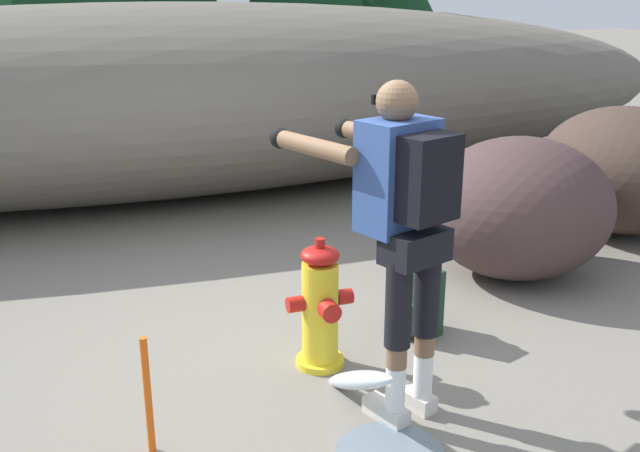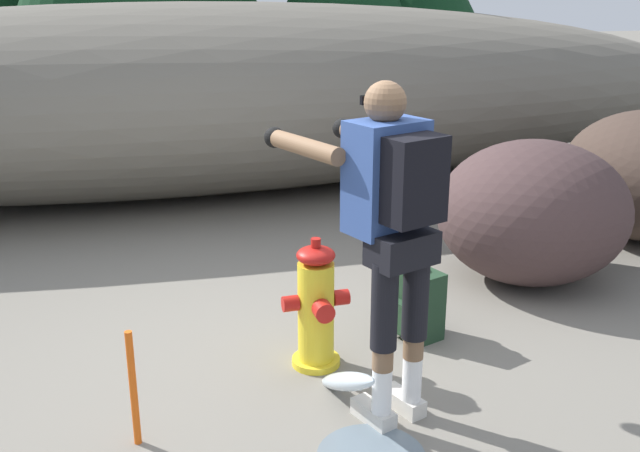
# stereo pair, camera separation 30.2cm
# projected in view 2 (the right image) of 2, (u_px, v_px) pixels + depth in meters

# --- Properties ---
(ground_plane) EXTENTS (56.00, 56.00, 0.04)m
(ground_plane) POSITION_uv_depth(u_px,v_px,m) (287.00, 370.00, 4.24)
(ground_plane) COLOR slate
(dirt_embankment) EXTENTS (12.61, 3.20, 1.97)m
(dirt_embankment) POSITION_uv_depth(u_px,v_px,m) (191.00, 98.00, 7.68)
(dirt_embankment) COLOR #666056
(dirt_embankment) RESTS_ON ground_plane
(fire_hydrant) EXTENTS (0.39, 0.34, 0.78)m
(fire_hydrant) POSITION_uv_depth(u_px,v_px,m) (316.00, 308.00, 4.15)
(fire_hydrant) COLOR yellow
(fire_hydrant) RESTS_ON ground_plane
(hydrant_water_jet) EXTENTS (0.52, 1.06, 0.53)m
(hydrant_water_jet) POSITION_uv_depth(u_px,v_px,m) (352.00, 400.00, 3.63)
(hydrant_water_jet) COLOR silver
(hydrant_water_jet) RESTS_ON ground_plane
(utility_worker) EXTENTS (0.69, 1.04, 1.71)m
(utility_worker) POSITION_uv_depth(u_px,v_px,m) (388.00, 212.00, 3.45)
(utility_worker) COLOR beige
(utility_worker) RESTS_ON ground_plane
(spare_backpack) EXTENTS (0.34, 0.35, 0.47)m
(spare_backpack) POSITION_uv_depth(u_px,v_px,m) (417.00, 304.00, 4.55)
(spare_backpack) COLOR #1E3823
(spare_backpack) RESTS_ON ground_plane
(boulder_large) EXTENTS (1.50, 1.39, 1.06)m
(boulder_large) POSITION_uv_depth(u_px,v_px,m) (533.00, 212.00, 5.34)
(boulder_large) COLOR #433030
(boulder_large) RESTS_ON ground_plane
(survey_stake) EXTENTS (0.04, 0.04, 0.60)m
(survey_stake) POSITION_uv_depth(u_px,v_px,m) (133.00, 389.00, 3.43)
(survey_stake) COLOR #E55914
(survey_stake) RESTS_ON ground_plane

